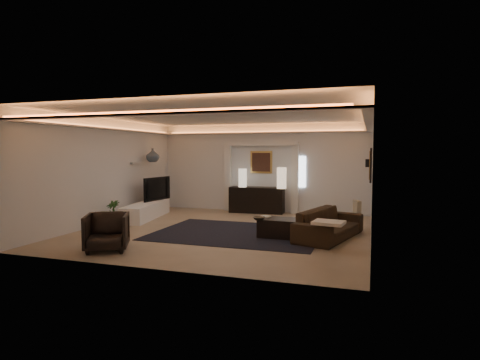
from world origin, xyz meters
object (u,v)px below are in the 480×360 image
(console, at_px, (257,200))
(armchair, at_px, (107,232))
(sofa, at_px, (329,224))
(coffee_table, at_px, (286,229))

(console, xyz_separation_m, armchair, (-1.48, -5.84, -0.02))
(sofa, bearing_deg, armchair, 137.89)
(coffee_table, distance_m, armchair, 3.95)
(console, distance_m, sofa, 4.18)
(console, relative_size, armchair, 2.12)
(armchair, bearing_deg, console, 47.86)
(sofa, bearing_deg, coffee_table, 119.84)
(console, xyz_separation_m, coffee_table, (1.68, -3.48, -0.20))
(console, distance_m, coffee_table, 3.87)
(sofa, height_order, armchair, armchair)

